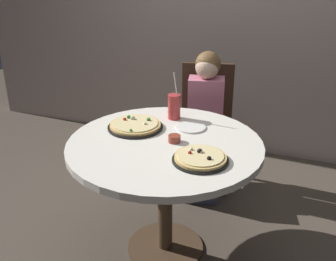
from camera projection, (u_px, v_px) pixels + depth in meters
ground_plane at (165, 248)px, 2.55m from camera, size 8.00×8.00×0.00m
dining_table at (165, 159)px, 2.29m from camera, size 1.10×1.10×0.75m
chair_wooden at (206, 118)px, 3.14m from camera, size 0.48×0.48×0.95m
diner_child at (204, 133)px, 2.99m from camera, size 0.33×0.43×1.08m
pizza_veggie at (200, 158)px, 2.04m from camera, size 0.29×0.29×0.05m
pizza_cheese at (135, 125)px, 2.42m from camera, size 0.34×0.34×0.05m
soda_cup at (174, 107)px, 2.53m from camera, size 0.08×0.08×0.31m
sauce_bowl at (174, 139)px, 2.24m from camera, size 0.07×0.07×0.04m
plate_small at (191, 127)px, 2.42m from camera, size 0.18×0.18×0.01m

